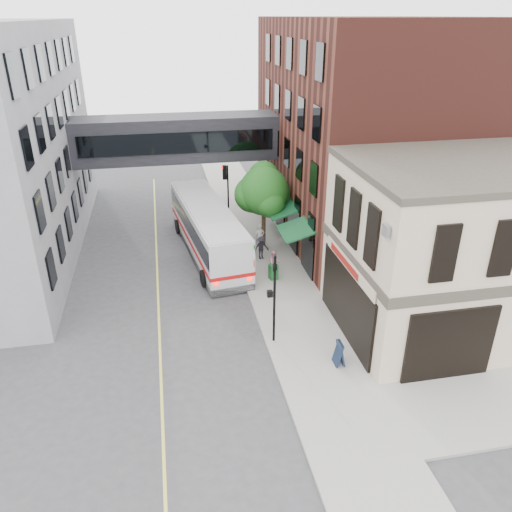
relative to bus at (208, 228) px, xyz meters
name	(u,v)px	position (x,y,z in m)	size (l,w,h in m)	color
ground	(275,370)	(1.59, -12.65, -1.79)	(120.00, 120.00, 0.00)	#38383A
sidewalk_main	(258,240)	(3.59, 1.35, -1.72)	(4.00, 60.00, 0.15)	gray
corner_building	(451,249)	(10.56, -10.65, 2.42)	(10.19, 8.12, 8.45)	#C3B095
brick_building	(369,133)	(11.57, 2.35, 5.19)	(13.76, 18.00, 14.00)	#4A1D17
skyway_bridge	(176,138)	(-1.41, 5.35, 4.71)	(14.00, 3.18, 3.00)	black
traffic_signal_near	(274,289)	(1.96, -10.65, 1.19)	(0.44, 0.22, 4.60)	black
traffic_signal_far	(226,183)	(1.85, 4.35, 1.54)	(0.53, 0.28, 4.50)	black
street_sign_pole	(254,262)	(1.98, -5.65, 0.14)	(0.08, 0.75, 3.00)	gray
street_tree	(263,190)	(3.78, 0.57, 2.12)	(3.80, 3.20, 5.60)	#382619
lane_marking	(157,276)	(-3.41, -2.65, -1.79)	(0.12, 40.00, 0.01)	#D8CC4C
bus	(208,228)	(0.00, 0.00, 0.00)	(4.14, 12.13, 3.20)	silver
pedestrian_a	(260,237)	(3.42, -0.22, -0.81)	(0.61, 0.40, 1.67)	silver
pedestrian_b	(274,264)	(3.47, -4.28, -0.81)	(0.81, 0.63, 1.66)	#CB8394
pedestrian_c	(261,248)	(3.20, -1.79, -0.88)	(0.99, 0.57, 1.53)	black
newspaper_box	(273,272)	(3.35, -4.60, -1.17)	(0.47, 0.42, 0.94)	#145921
sandwich_board	(339,353)	(4.44, -12.96, -1.08)	(0.41, 0.64, 1.14)	#111C33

